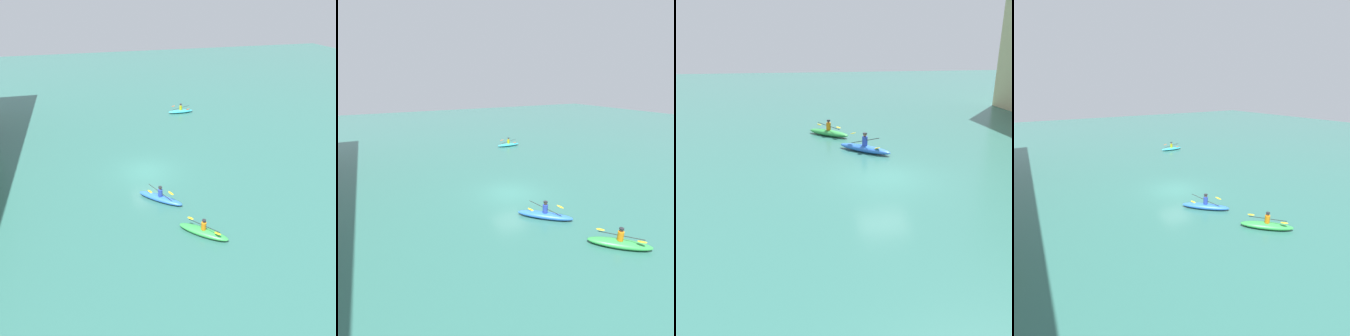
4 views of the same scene
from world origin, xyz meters
The scene contains 4 objects.
ground_plane centered at (0.00, 0.00, 0.00)m, with size 120.00×120.00×0.00m, color #2D665B.
kayak_green centered at (-8.59, -1.70, 0.23)m, with size 2.74×2.86×1.10m.
kayak_cyan centered at (13.26, -6.97, 0.22)m, with size 0.80×3.02×1.11m.
kayak_blue centered at (-4.38, -0.06, 0.24)m, with size 2.86×2.96×1.15m.
Camera 4 is at (-18.30, 10.31, 8.43)m, focal length 28.00 mm.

